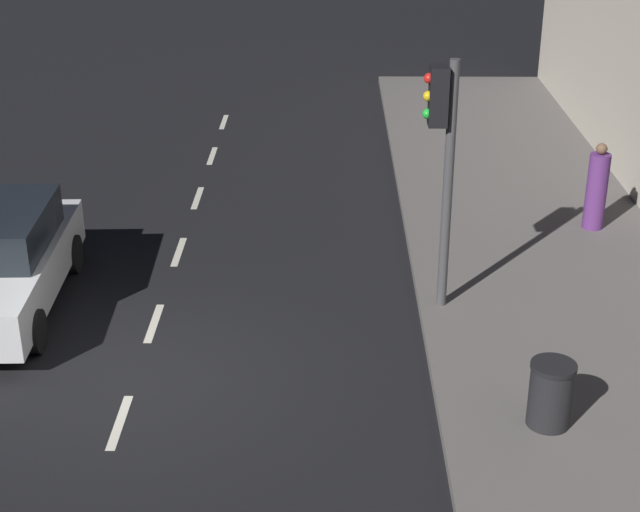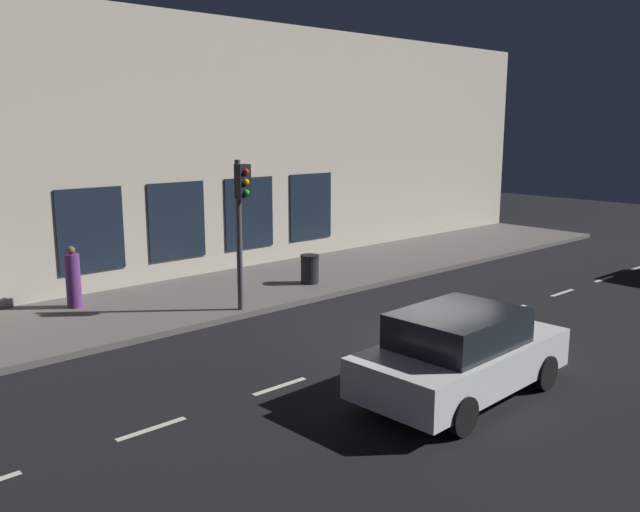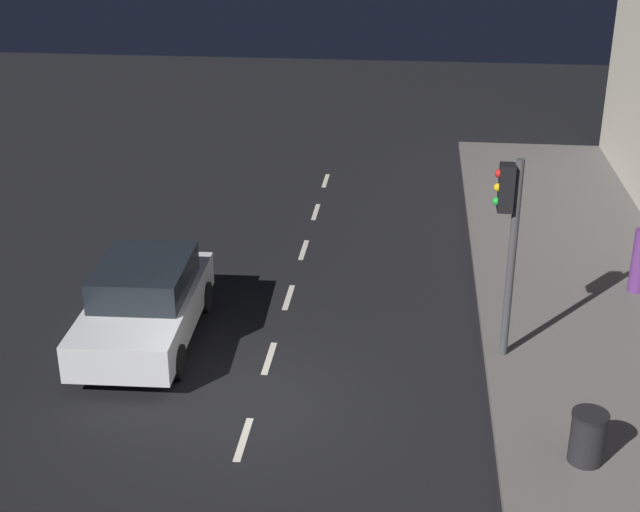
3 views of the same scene
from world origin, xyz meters
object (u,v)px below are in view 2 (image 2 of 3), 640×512
Objects in this scene: traffic_light at (241,209)px; pedestrian_0 at (73,279)px; trash_bin at (310,269)px; parked_car_0 at (461,353)px.

traffic_light is 4.74m from pedestrian_0.
traffic_light is 4.45× the size of trash_bin.
pedestrian_0 is at bearing 71.69° from trash_bin.
traffic_light is at bearing 177.09° from parked_car_0.
parked_car_0 is at bearing 179.23° from traffic_light.
pedestrian_0 is at bearing 43.96° from traffic_light.
parked_car_0 reaches higher than trash_bin.
parked_car_0 is at bearing 157.21° from trash_bin.
parked_car_0 is at bearing -120.91° from pedestrian_0.
pedestrian_0 reaches higher than parked_car_0.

